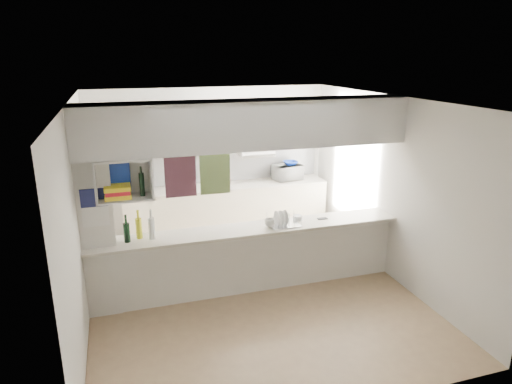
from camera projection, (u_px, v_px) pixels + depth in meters
name	position (u px, v px, depth m)	size (l,w,h in m)	color
floor	(250.00, 290.00, 6.33)	(4.80, 4.80, 0.00)	#9A7959
ceiling	(249.00, 100.00, 5.57)	(4.80, 4.80, 0.00)	white
wall_back	(211.00, 161.00, 8.14)	(4.20, 4.20, 0.00)	silver
wall_left	(78.00, 217.00, 5.35)	(4.80, 4.80, 0.00)	silver
wall_right	(389.00, 187.00, 6.55)	(4.80, 4.80, 0.00)	silver
servery_partition	(236.00, 175.00, 5.80)	(4.20, 0.50, 2.60)	silver
cubby_shelf	(122.00, 181.00, 5.33)	(0.65, 0.35, 0.50)	white
kitchen_run	(224.00, 190.00, 8.09)	(3.60, 0.63, 2.24)	beige
microwave	(288.00, 172.00, 8.36)	(0.50, 0.34, 0.28)	white
bowl	(290.00, 163.00, 8.32)	(0.27, 0.27, 0.07)	navy
dish_rack	(284.00, 219.00, 6.14)	(0.42, 0.32, 0.22)	silver
cup	(270.00, 223.00, 6.06)	(0.14, 0.14, 0.11)	white
wine_bottles	(140.00, 229.00, 5.65)	(0.38, 0.16, 0.39)	black
plastic_tubs	(299.00, 218.00, 6.36)	(0.49, 0.17, 0.07)	silver
utensil_jar	(174.00, 185.00, 7.81)	(0.09, 0.09, 0.13)	black
knife_block	(227.00, 178.00, 8.09)	(0.11, 0.09, 0.22)	#58311E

